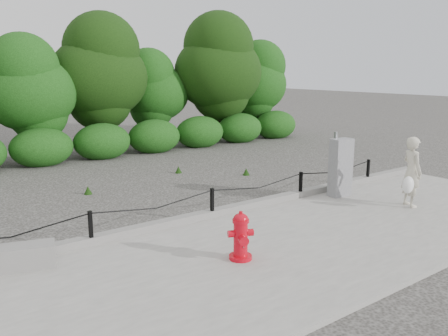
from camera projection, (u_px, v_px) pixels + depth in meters
name	position (u px, v px, depth m)	size (l,w,h in m)	color
ground	(212.00, 221.00, 9.47)	(90.00, 90.00, 0.00)	#2D2B28
sidewalk	(282.00, 249.00, 7.90)	(14.00, 4.00, 0.08)	gray
curb	(211.00, 214.00, 9.48)	(14.00, 0.22, 0.14)	slate
chain_barrier	(212.00, 199.00, 9.38)	(10.06, 0.06, 0.60)	black
treeline	(85.00, 79.00, 16.46)	(20.27, 3.77, 5.12)	black
fire_hydrant	(241.00, 237.00, 7.33)	(0.48, 0.48, 0.78)	red
pedestrian	(412.00, 173.00, 10.08)	(0.76, 0.65, 1.51)	beige
concrete_block	(16.00, 258.00, 7.01)	(1.11, 0.39, 0.36)	gray
utility_cabinet	(340.00, 167.00, 10.93)	(0.53, 0.38, 1.48)	gray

